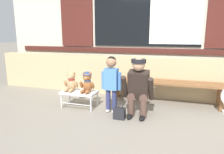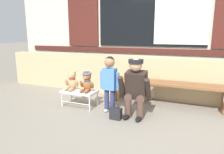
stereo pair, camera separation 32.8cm
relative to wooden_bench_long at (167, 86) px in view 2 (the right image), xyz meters
The scene contains 10 objects.
ground_plane 1.25m from the wooden_bench_long, 116.91° to the right, with size 60.00×60.00×0.00m, color gray.
brick_low_wall 0.65m from the wooden_bench_long, 145.85° to the left, with size 7.03×0.25×0.85m, color tan.
shop_facade 1.62m from the wooden_bench_long, 121.20° to the left, with size 7.18×0.26×3.21m.
wooden_bench_long is the anchor object (origin of this frame).
small_display_bench 1.62m from the wooden_bench_long, 154.47° to the right, with size 0.64×0.36×0.30m.
teddy_bear_plain 1.77m from the wooden_bench_long, 156.75° to the right, with size 0.28×0.26×0.36m.
teddy_bear_with_hat 1.48m from the wooden_bench_long, 151.86° to the right, with size 0.28×0.27×0.36m.
child_standing 1.14m from the wooden_bench_long, 138.29° to the right, with size 0.35×0.18×0.96m.
adult_crouching 0.84m from the wooden_bench_long, 115.80° to the right, with size 0.50×0.49×0.95m.
handbag_on_ground 1.20m from the wooden_bench_long, 122.10° to the right, with size 0.18×0.11×0.27m.
Camera 2 is at (1.03, -2.69, 1.29)m, focal length 32.32 mm.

